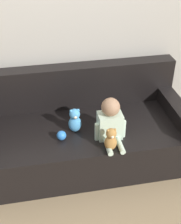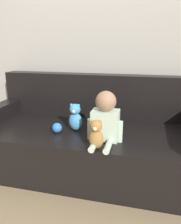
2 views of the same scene
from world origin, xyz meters
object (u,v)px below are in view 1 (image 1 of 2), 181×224
(person_baby, at_px, (110,121))
(plush_toy_side, at_px, (75,120))
(couch, at_px, (82,132))
(teddy_bear_brown, at_px, (111,139))
(toy_ball, at_px, (61,135))

(person_baby, relative_size, plush_toy_side, 1.63)
(couch, bearing_deg, person_baby, -54.10)
(teddy_bear_brown, bearing_deg, toy_ball, 151.01)
(teddy_bear_brown, xyz_separation_m, plush_toy_side, (-0.27, 0.33, 0.01))
(person_baby, relative_size, toy_ball, 4.59)
(teddy_bear_brown, xyz_separation_m, toy_ball, (-0.42, 0.23, -0.07))
(plush_toy_side, relative_size, toy_ball, 2.82)
(person_baby, height_order, teddy_bear_brown, person_baby)
(couch, xyz_separation_m, toy_ball, (-0.24, -0.25, 0.18))
(person_baby, bearing_deg, plush_toy_side, 153.57)
(couch, height_order, plush_toy_side, couch)
(plush_toy_side, bearing_deg, couch, 57.93)
(toy_ball, bearing_deg, person_baby, -6.62)
(couch, relative_size, teddy_bear_brown, 8.96)
(toy_ball, bearing_deg, plush_toy_side, 34.94)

